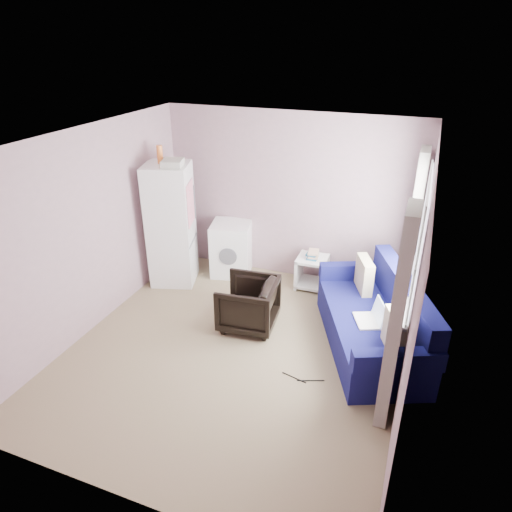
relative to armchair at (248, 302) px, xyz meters
The scene contains 8 objects.
room 1.05m from the armchair, 83.82° to the right, with size 3.84×4.24×2.54m.
armchair is the anchor object (origin of this frame).
fridge 1.77m from the armchair, 153.69° to the left, with size 0.78×0.77×2.06m.
washing_machine 1.50m from the armchair, 121.76° to the left, with size 0.70×0.70×0.83m.
side_table 1.38m from the armchair, 68.23° to the left, with size 0.44×0.44×0.59m.
sofa 1.59m from the armchair, ahead, with size 1.64×2.23×0.91m.
window_dressing 1.98m from the armchair, ahead, with size 0.17×2.62×2.18m.
floor_cables 1.26m from the armchair, 38.68° to the right, with size 0.47×0.12×0.01m.
Camera 1 is at (1.82, -4.04, 3.44)m, focal length 32.00 mm.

